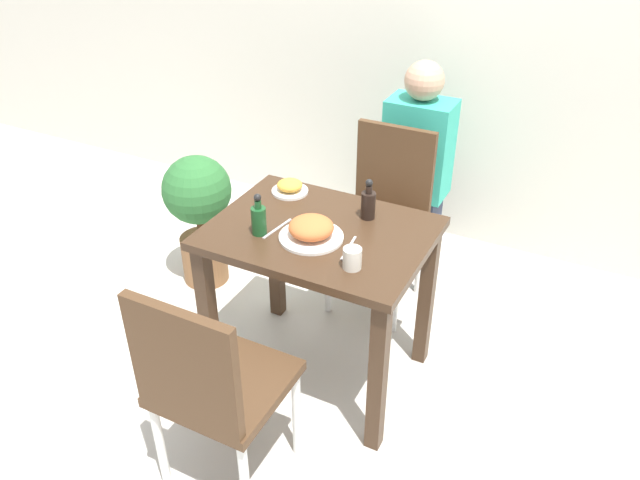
# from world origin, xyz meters

# --- Properties ---
(ground_plane) EXTENTS (16.00, 16.00, 0.00)m
(ground_plane) POSITION_xyz_m (0.00, 0.00, 0.00)
(ground_plane) COLOR beige
(wall_back) EXTENTS (8.00, 0.05, 2.60)m
(wall_back) POSITION_xyz_m (0.00, 1.46, 1.30)
(wall_back) COLOR beige
(wall_back) RESTS_ON ground_plane
(dining_table) EXTENTS (0.87, 0.66, 0.76)m
(dining_table) POSITION_xyz_m (0.00, 0.00, 0.61)
(dining_table) COLOR #3D2819
(dining_table) RESTS_ON ground_plane
(chair_near) EXTENTS (0.42, 0.42, 0.92)m
(chair_near) POSITION_xyz_m (-0.05, -0.71, 0.52)
(chair_near) COLOR #4C331E
(chair_near) RESTS_ON ground_plane
(chair_far) EXTENTS (0.42, 0.42, 0.92)m
(chair_far) POSITION_xyz_m (0.02, 0.67, 0.52)
(chair_far) COLOR #4C331E
(chair_far) RESTS_ON ground_plane
(food_plate) EXTENTS (0.25, 0.25, 0.09)m
(food_plate) POSITION_xyz_m (0.00, -0.08, 0.79)
(food_plate) COLOR white
(food_plate) RESTS_ON dining_table
(side_plate) EXTENTS (0.16, 0.16, 0.06)m
(side_plate) POSITION_xyz_m (-0.26, 0.22, 0.78)
(side_plate) COLOR white
(side_plate) RESTS_ON dining_table
(drink_cup) EXTENTS (0.07, 0.07, 0.08)m
(drink_cup) POSITION_xyz_m (0.22, -0.19, 0.80)
(drink_cup) COLOR silver
(drink_cup) RESTS_ON dining_table
(sauce_bottle) EXTENTS (0.06, 0.06, 0.18)m
(sauce_bottle) POSITION_xyz_m (0.13, 0.17, 0.82)
(sauce_bottle) COLOR black
(sauce_bottle) RESTS_ON dining_table
(condiment_bottle) EXTENTS (0.06, 0.06, 0.18)m
(condiment_bottle) POSITION_xyz_m (-0.20, -0.13, 0.82)
(condiment_bottle) COLOR #194C23
(condiment_bottle) RESTS_ON dining_table
(fork_utensil) EXTENTS (0.03, 0.18, 0.00)m
(fork_utensil) POSITION_xyz_m (-0.15, -0.08, 0.76)
(fork_utensil) COLOR silver
(fork_utensil) RESTS_ON dining_table
(spoon_utensil) EXTENTS (0.03, 0.17, 0.00)m
(spoon_utensil) POSITION_xyz_m (0.16, -0.08, 0.76)
(spoon_utensil) COLOR silver
(spoon_utensil) RESTS_ON dining_table
(potted_plant_left) EXTENTS (0.36, 0.36, 0.73)m
(potted_plant_left) POSITION_xyz_m (-0.89, 0.36, 0.44)
(potted_plant_left) COLOR brown
(potted_plant_left) RESTS_ON ground_plane
(person_figure) EXTENTS (0.34, 0.22, 1.17)m
(person_figure) POSITION_xyz_m (0.05, 1.03, 0.58)
(person_figure) COLOR #2D3347
(person_figure) RESTS_ON ground_plane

